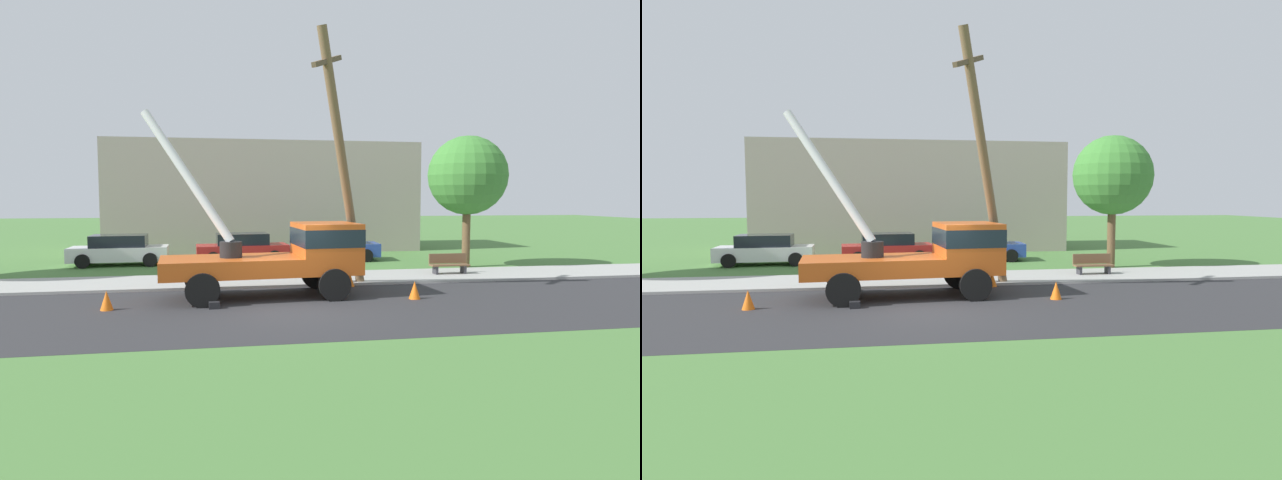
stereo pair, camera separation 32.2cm
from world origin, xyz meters
TOP-DOWN VIEW (x-y plane):
  - ground_plane at (0.00, 12.00)m, footprint 120.00×120.00m
  - road_asphalt at (0.00, 0.00)m, footprint 80.00×7.27m
  - sidewalk_strip at (0.00, 5.27)m, footprint 80.00×3.27m
  - utility_truck at (0.04, 2.11)m, footprint 6.93×3.24m
  - leaning_utility_pole at (2.02, 2.89)m, footprint 2.48×2.95m
  - traffic_cone_ahead at (3.92, 0.86)m, footprint 0.36×0.36m
  - traffic_cone_behind at (-5.23, 0.76)m, footprint 0.36×0.36m
  - traffic_cone_curbside at (2.44, 3.50)m, footprint 0.36×0.36m
  - parked_sedan_white at (-6.81, 11.28)m, footprint 4.47×2.14m
  - parked_sedan_red at (-1.10, 11.41)m, footprint 4.51×2.22m
  - parked_sedan_blue at (3.51, 11.40)m, footprint 4.50×2.18m
  - park_bench at (7.00, 5.33)m, footprint 1.60×0.45m
  - roadside_tree_near at (8.89, 7.83)m, footprint 3.56×3.56m
  - lowrise_building_backdrop at (0.49, 18.25)m, footprint 18.00×6.00m

SIDE VIEW (x-z plane):
  - ground_plane at x=0.00m, z-range 0.00..0.00m
  - road_asphalt at x=0.00m, z-range 0.00..0.01m
  - sidewalk_strip at x=0.00m, z-range 0.00..0.10m
  - traffic_cone_ahead at x=3.92m, z-range 0.00..0.56m
  - traffic_cone_behind at x=-5.23m, z-range 0.00..0.56m
  - traffic_cone_curbside at x=2.44m, z-range 0.00..0.56m
  - park_bench at x=7.00m, z-range 0.01..0.91m
  - parked_sedan_white at x=-6.81m, z-range 0.00..1.42m
  - parked_sedan_red at x=-1.10m, z-range 0.00..1.42m
  - parked_sedan_blue at x=3.51m, z-range 0.00..1.42m
  - utility_truck at x=0.04m, z-range -1.58..4.40m
  - lowrise_building_backdrop at x=0.49m, z-range 0.00..6.40m
  - roadside_tree_near at x=8.89m, z-range 1.17..7.12m
  - leaning_utility_pole at x=2.02m, z-range 0.10..8.71m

